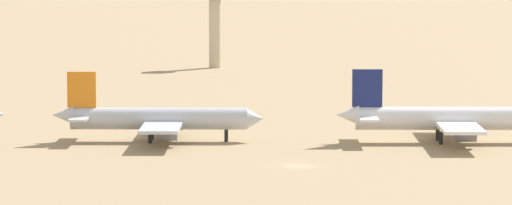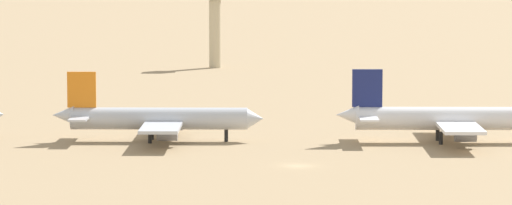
% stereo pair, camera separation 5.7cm
% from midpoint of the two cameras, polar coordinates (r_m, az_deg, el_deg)
% --- Properties ---
extents(ground, '(4000.00, 4000.00, 0.00)m').
position_cam_midpoint_polar(ground, '(216.38, 1.66, -2.50)').
color(ground, '#9E8460').
extents(parked_jet_orange_3, '(35.38, 29.57, 11.73)m').
position_cam_midpoint_polar(parked_jet_orange_3, '(243.60, -3.90, -0.64)').
color(parked_jet_orange_3, silver).
rests_on(parked_jet_orange_3, ground).
extents(parked_jet_navy_4, '(36.97, 30.91, 12.25)m').
position_cam_midpoint_polar(parked_jet_navy_4, '(243.71, 7.46, -0.63)').
color(parked_jet_navy_4, white).
rests_on(parked_jet_navy_4, ground).
extents(control_tower, '(5.20, 5.20, 24.29)m').
position_cam_midpoint_polar(control_tower, '(394.35, -1.62, 3.50)').
color(control_tower, '#C6B793').
rests_on(control_tower, ground).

